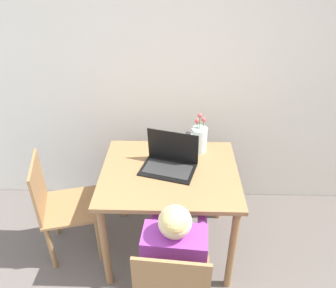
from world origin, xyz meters
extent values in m
cube|color=white|center=(0.00, 2.23, 1.25)|extent=(6.40, 0.05, 2.50)
cube|color=olive|center=(-0.02, 1.56, 0.72)|extent=(0.93, 0.77, 0.03)
cylinder|color=olive|center=(-0.43, 1.22, 0.35)|extent=(0.05, 0.05, 0.71)
cylinder|color=olive|center=(0.40, 1.22, 0.35)|extent=(0.05, 0.05, 0.71)
cylinder|color=olive|center=(-0.43, 1.89, 0.35)|extent=(0.05, 0.05, 0.71)
cylinder|color=olive|center=(0.40, 1.89, 0.35)|extent=(0.05, 0.05, 0.71)
cube|color=olive|center=(0.02, 0.94, 0.41)|extent=(0.43, 0.43, 0.02)
cylinder|color=olive|center=(0.21, 1.09, 0.20)|extent=(0.04, 0.04, 0.40)
cylinder|color=olive|center=(-0.13, 1.12, 0.20)|extent=(0.04, 0.04, 0.40)
cube|color=olive|center=(-0.74, 1.54, 0.41)|extent=(0.49, 0.49, 0.02)
cube|color=olive|center=(-0.92, 1.49, 0.62)|extent=(0.11, 0.37, 0.40)
cylinder|color=olive|center=(-0.53, 1.41, 0.20)|extent=(0.04, 0.04, 0.40)
cylinder|color=olive|center=(-0.61, 1.74, 0.20)|extent=(0.04, 0.04, 0.40)
cylinder|color=olive|center=(-0.86, 1.33, 0.20)|extent=(0.04, 0.04, 0.40)
cylinder|color=olive|center=(-0.94, 1.66, 0.20)|extent=(0.04, 0.04, 0.40)
cube|color=purple|center=(0.02, 0.94, 0.61)|extent=(0.35, 0.21, 0.38)
sphere|color=beige|center=(0.02, 0.94, 0.88)|extent=(0.17, 0.17, 0.17)
sphere|color=#D8BC72|center=(0.02, 0.92, 0.90)|extent=(0.15, 0.15, 0.15)
cylinder|color=navy|center=(0.11, 1.07, 0.43)|extent=(0.11, 0.29, 0.09)
cylinder|color=navy|center=(-0.04, 1.08, 0.43)|extent=(0.11, 0.29, 0.09)
cylinder|color=navy|center=(0.12, 1.21, 0.21)|extent=(0.08, 0.08, 0.42)
cylinder|color=navy|center=(-0.03, 1.22, 0.21)|extent=(0.08, 0.08, 0.42)
cylinder|color=purple|center=(0.18, 1.13, 0.63)|extent=(0.07, 0.24, 0.06)
cylinder|color=purple|center=(-0.10, 1.16, 0.63)|extent=(0.07, 0.24, 0.06)
cube|color=black|center=(-0.03, 1.56, 0.74)|extent=(0.41, 0.33, 0.01)
cube|color=#2D2D2D|center=(-0.03, 1.56, 0.75)|extent=(0.35, 0.25, 0.00)
cube|color=black|center=(0.00, 1.67, 0.87)|extent=(0.35, 0.12, 0.24)
cube|color=silver|center=(0.00, 1.67, 0.87)|extent=(0.32, 0.11, 0.21)
cylinder|color=silver|center=(0.19, 1.82, 0.83)|extent=(0.12, 0.12, 0.19)
cylinder|color=#3D7A38|center=(0.22, 1.83, 0.88)|extent=(0.01, 0.01, 0.22)
sphere|color=#CC4C4C|center=(0.22, 1.83, 0.99)|extent=(0.03, 0.03, 0.03)
cylinder|color=#3D7A38|center=(0.17, 1.84, 0.87)|extent=(0.01, 0.01, 0.20)
sphere|color=#CC4C4C|center=(0.17, 1.84, 0.98)|extent=(0.03, 0.03, 0.03)
cylinder|color=#3D7A38|center=(0.19, 1.79, 0.91)|extent=(0.01, 0.01, 0.27)
sphere|color=#CC4C4C|center=(0.19, 1.79, 1.04)|extent=(0.03, 0.03, 0.03)
cylinder|color=silver|center=(0.11, 1.73, 0.83)|extent=(0.06, 0.06, 0.18)
cylinder|color=#262628|center=(0.11, 1.73, 0.93)|extent=(0.04, 0.04, 0.02)
camera|label=1|loc=(0.02, -0.24, 2.07)|focal=35.00mm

